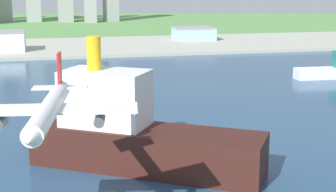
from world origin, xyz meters
TOP-DOWN VIEW (x-y plane):
  - ground_plane at (0.00, 300.00)m, footprint 2400.00×2400.00m
  - water_bay at (0.00, 240.00)m, footprint 840.00×360.00m
  - industrial_pier at (0.00, 490.00)m, footprint 840.00×140.00m
  - airplane_landing at (-22.84, 123.36)m, footprint 37.29×44.48m
  - cargo_ship at (2.73, 173.03)m, footprint 73.58×55.82m
  - warehouse_annex at (118.20, 510.71)m, footprint 39.76×30.38m

SIDE VIEW (x-z plane):
  - ground_plane at x=0.00m, z-range 0.00..0.00m
  - water_bay at x=0.00m, z-range 0.00..0.15m
  - industrial_pier at x=0.00m, z-range 0.00..2.50m
  - warehouse_annex at x=118.20m, z-range 2.52..15.46m
  - cargo_ship at x=2.73m, z-range -9.44..32.55m
  - airplane_landing at x=-22.84m, z-range 26.49..39.64m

